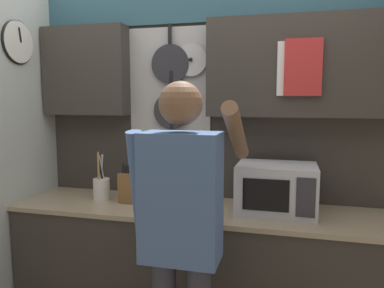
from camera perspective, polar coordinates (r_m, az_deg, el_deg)
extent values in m
cube|color=#38332D|center=(2.64, 0.76, -19.63)|extent=(2.42, 0.56, 0.89)
cube|color=tan|center=(2.47, 0.78, -9.99)|extent=(2.45, 0.59, 0.03)
cube|color=#38332D|center=(2.68, 2.34, -1.08)|extent=(3.02, 0.04, 2.51)
cube|color=#38332D|center=(2.90, -15.82, 10.63)|extent=(0.64, 0.16, 0.64)
cube|color=#38332D|center=(2.50, 16.10, 11.24)|extent=(1.18, 0.16, 0.64)
cube|color=#B2B2B2|center=(2.70, -3.42, 5.15)|extent=(0.60, 0.01, 1.16)
cylinder|color=#2D2D33|center=(2.68, -3.34, 12.07)|extent=(0.27, 0.02, 0.27)
cube|color=black|center=(2.70, -3.41, 16.42)|extent=(0.02, 0.02, 0.14)
cylinder|color=#2D2D33|center=(2.67, -3.13, 5.06)|extent=(0.26, 0.02, 0.26)
cube|color=black|center=(2.67, -3.20, 9.48)|extent=(0.02, 0.02, 0.15)
cylinder|color=#B7B7BC|center=(2.70, -3.02, -1.38)|extent=(0.27, 0.02, 0.27)
cube|color=black|center=(2.67, -3.09, 2.89)|extent=(0.02, 0.02, 0.14)
cylinder|color=silver|center=(2.64, -0.13, 12.70)|extent=(0.22, 0.01, 0.22)
sphere|color=black|center=(2.63, -0.23, 12.74)|extent=(0.03, 0.03, 0.03)
cylinder|color=silver|center=(2.75, -5.93, -1.45)|extent=(0.01, 0.01, 0.17)
ellipsoid|color=silver|center=(2.76, -5.91, -3.52)|extent=(0.06, 0.01, 0.05)
cylinder|color=silver|center=(2.72, -4.35, -1.47)|extent=(0.01, 0.01, 0.16)
ellipsoid|color=silver|center=(2.74, -4.33, -3.50)|extent=(0.05, 0.01, 0.05)
cylinder|color=silver|center=(2.70, -2.73, -2.06)|extent=(0.01, 0.01, 0.21)
ellipsoid|color=silver|center=(2.72, -2.72, -4.52)|extent=(0.04, 0.01, 0.03)
cylinder|color=silver|center=(2.67, -1.09, -1.80)|extent=(0.01, 0.01, 0.18)
ellipsoid|color=silver|center=(2.69, -1.08, -3.98)|extent=(0.04, 0.01, 0.04)
cube|color=white|center=(2.41, 15.29, 11.03)|extent=(0.20, 0.02, 0.33)
cube|color=red|center=(2.40, 16.57, 11.16)|extent=(0.22, 0.02, 0.34)
cylinder|color=white|center=(2.85, -24.96, 13.89)|extent=(0.02, 0.28, 0.28)
torus|color=black|center=(2.85, -25.02, 13.88)|extent=(0.02, 0.30, 0.30)
cube|color=black|center=(2.85, -24.75, 14.87)|extent=(0.01, 0.02, 0.10)
cube|color=silver|center=(2.39, 12.72, -6.62)|extent=(0.48, 0.36, 0.30)
cube|color=black|center=(2.22, 11.17, -7.65)|extent=(0.26, 0.01, 0.19)
cube|color=#333338|center=(2.22, 16.95, -7.84)|extent=(0.11, 0.01, 0.23)
cube|color=brown|center=(2.62, -9.45, -6.46)|extent=(0.11, 0.15, 0.20)
cylinder|color=black|center=(2.58, -10.53, -3.65)|extent=(0.02, 0.03, 0.07)
cylinder|color=black|center=(2.57, -10.17, -3.81)|extent=(0.02, 0.03, 0.06)
cylinder|color=black|center=(2.57, -9.81, -3.89)|extent=(0.02, 0.03, 0.05)
cylinder|color=black|center=(2.56, -9.46, -3.55)|extent=(0.02, 0.03, 0.08)
cylinder|color=black|center=(2.55, -9.09, -3.96)|extent=(0.02, 0.02, 0.05)
cylinder|color=white|center=(2.72, -13.61, -6.67)|extent=(0.11, 0.11, 0.15)
cylinder|color=silver|center=(2.73, -13.67, -4.19)|extent=(0.05, 0.02, 0.26)
cylinder|color=tan|center=(2.67, -14.06, -4.18)|extent=(0.02, 0.03, 0.28)
cylinder|color=black|center=(2.71, -13.65, -4.50)|extent=(0.04, 0.03, 0.24)
cylinder|color=silver|center=(2.71, -13.52, -4.28)|extent=(0.06, 0.02, 0.25)
cube|color=#4C6B9E|center=(1.82, -1.69, -8.10)|extent=(0.38, 0.22, 0.63)
sphere|color=brown|center=(1.76, -1.74, 6.19)|extent=(0.21, 0.21, 0.21)
cylinder|color=#4C6B9E|center=(1.91, -8.13, -6.21)|extent=(0.08, 0.18, 0.57)
cylinder|color=brown|center=(1.96, 6.77, 1.68)|extent=(0.08, 0.53, 0.34)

